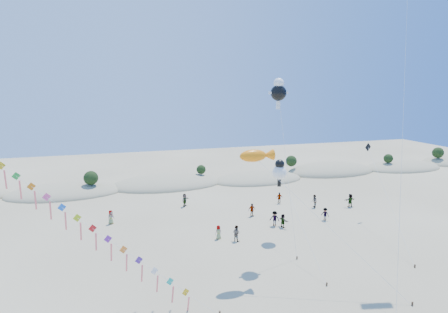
# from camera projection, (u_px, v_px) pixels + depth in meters

# --- Properties ---
(dune_ridge) EXTENTS (145.30, 11.49, 5.57)m
(dune_ridge) POSITION_uv_depth(u_px,v_px,m) (173.00, 184.00, 63.65)
(dune_ridge) COLOR gray
(dune_ridge) RESTS_ON ground
(kite_train) EXTENTS (27.00, 12.98, 19.74)m
(kite_train) POSITION_uv_depth(u_px,v_px,m) (11.00, 173.00, 27.73)
(kite_train) COLOR #3F2D1E
(kite_train) RESTS_ON ground
(fish_kite) EXTENTS (11.02, 9.22, 11.13)m
(fish_kite) POSITION_uv_depth(u_px,v_px,m) (257.00, 156.00, 31.92)
(fish_kite) COLOR #3F2D1E
(fish_kite) RESTS_ON ground
(cartoon_kite_low) EXTENTS (1.54, 11.91, 8.67)m
(cartoon_kite_low) POSITION_uv_depth(u_px,v_px,m) (280.00, 171.00, 40.49)
(cartoon_kite_low) COLOR #3F2D1E
(cartoon_kite_low) RESTS_ON ground
(cartoon_kite_high) EXTENTS (2.00, 3.94, 17.21)m
(cartoon_kite_high) POSITION_uv_depth(u_px,v_px,m) (279.00, 91.00, 35.80)
(cartoon_kite_high) COLOR #3F2D1E
(cartoon_kite_high) RESTS_ON ground
(dark_kite) EXTENTS (5.46, 14.11, 9.43)m
(dark_kite) POSITION_uv_depth(u_px,v_px,m) (377.00, 171.00, 43.97)
(dark_kite) COLOR #3F2D1E
(dark_kite) RESTS_ON ground
(beachgoers) EXTENTS (33.09, 14.70, 1.85)m
(beachgoers) POSITION_uv_depth(u_px,v_px,m) (266.00, 211.00, 47.52)
(beachgoers) COLOR slate
(beachgoers) RESTS_ON ground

